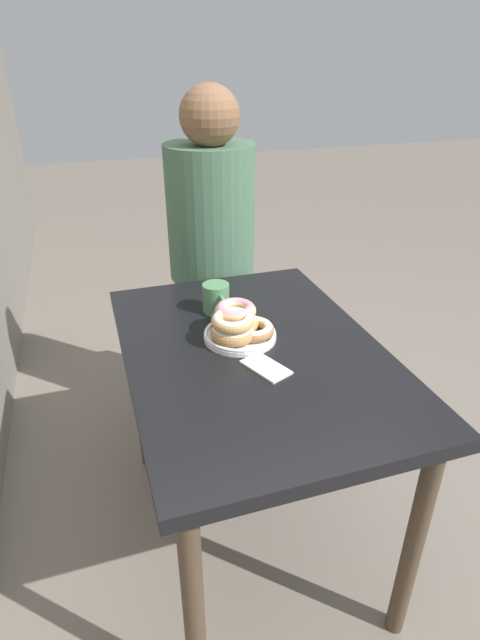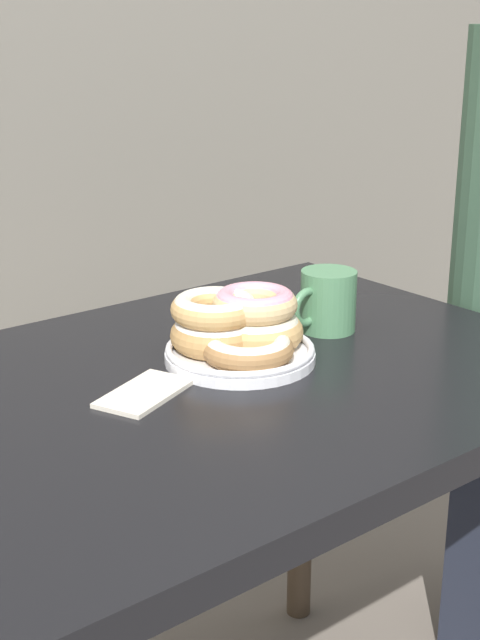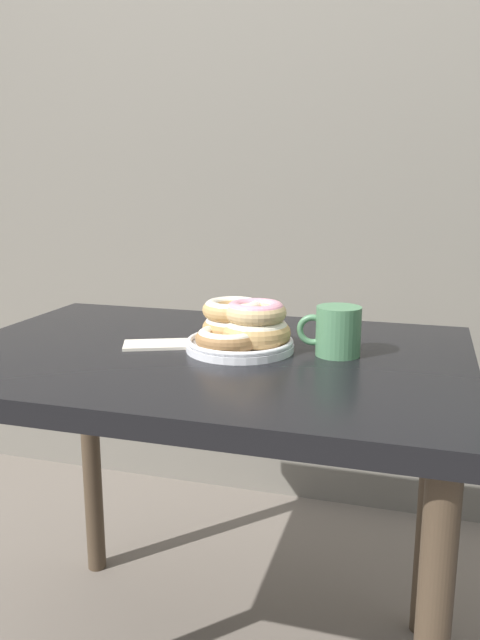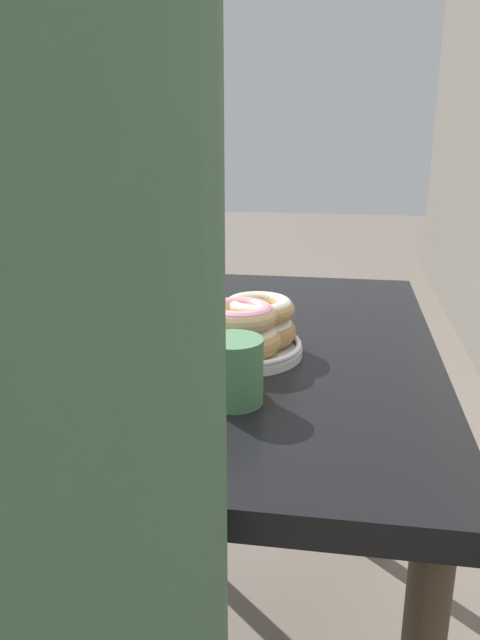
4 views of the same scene
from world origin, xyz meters
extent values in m
cube|color=slate|center=(0.00, 1.12, 1.30)|extent=(8.00, 0.05, 2.60)
cube|color=black|center=(0.00, 0.25, 0.73)|extent=(1.00, 0.70, 0.04)
cylinder|color=#473828|center=(-0.44, 0.54, 0.35)|extent=(0.05, 0.05, 0.71)
cylinder|color=#473828|center=(0.44, 0.54, 0.35)|extent=(0.05, 0.05, 0.71)
cylinder|color=white|center=(0.06, 0.27, 0.75)|extent=(0.21, 0.21, 0.01)
torus|color=white|center=(0.06, 0.27, 0.76)|extent=(0.21, 0.21, 0.01)
torus|color=tan|center=(0.09, 0.28, 0.78)|extent=(0.15, 0.15, 0.04)
torus|color=silver|center=(0.09, 0.28, 0.79)|extent=(0.14, 0.14, 0.03)
torus|color=#B2844C|center=(0.04, 0.30, 0.78)|extent=(0.17, 0.17, 0.04)
torus|color=white|center=(0.04, 0.30, 0.79)|extent=(0.16, 0.16, 0.03)
torus|color=#9E7042|center=(0.05, 0.24, 0.78)|extent=(0.15, 0.15, 0.03)
torus|color=silver|center=(0.05, 0.24, 0.78)|extent=(0.14, 0.14, 0.03)
torus|color=#D6B27A|center=(0.09, 0.28, 0.82)|extent=(0.17, 0.17, 0.04)
torus|color=pink|center=(0.09, 0.28, 0.83)|extent=(0.16, 0.16, 0.03)
torus|color=tan|center=(0.04, 0.30, 0.82)|extent=(0.14, 0.14, 0.03)
torus|color=silver|center=(0.04, 0.30, 0.83)|extent=(0.13, 0.13, 0.03)
cylinder|color=#4C7F56|center=(0.25, 0.29, 0.79)|extent=(0.08, 0.08, 0.09)
cylinder|color=#382114|center=(0.25, 0.29, 0.83)|extent=(0.07, 0.07, 0.00)
torus|color=#4C7F56|center=(0.20, 0.29, 0.79)|extent=(0.06, 0.02, 0.06)
cube|color=beige|center=(-0.10, 0.26, 0.75)|extent=(0.15, 0.12, 0.01)
camera|label=1|loc=(-1.12, 0.65, 1.48)|focal=28.00mm
camera|label=2|loc=(-0.65, -0.62, 1.19)|focal=50.00mm
camera|label=3|loc=(0.40, -0.84, 1.07)|focal=35.00mm
camera|label=4|loc=(1.03, 0.43, 1.12)|focal=35.00mm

